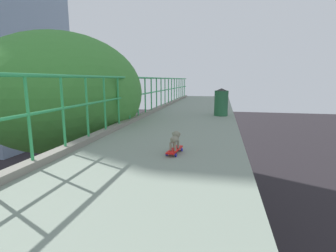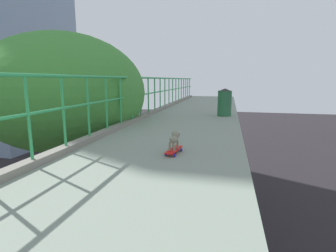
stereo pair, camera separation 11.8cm
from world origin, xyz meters
TOP-DOWN VIEW (x-y plane):
  - car_silver_fifth at (-4.75, 10.94)m, footprint 1.95×4.24m
  - city_bus at (-8.01, 21.99)m, footprint 2.70×11.69m
  - roadside_tree_mid at (-2.62, 6.51)m, footprint 5.09×5.09m
  - toy_skateboard at (1.60, 3.45)m, footprint 0.23×0.54m
  - small_dog at (1.60, 3.47)m, footprint 0.17×0.34m
  - litter_bin at (2.33, 8.33)m, footprint 0.48×0.48m

SIDE VIEW (x-z plane):
  - car_silver_fifth at x=-4.75m, z-range -0.03..1.43m
  - city_bus at x=-8.01m, z-range 0.22..3.44m
  - toy_skateboard at x=1.60m, z-range 6.11..6.19m
  - small_dog at x=1.60m, z-range 6.21..6.50m
  - litter_bin at x=2.33m, z-range 6.10..7.04m
  - roadside_tree_mid at x=-2.62m, z-range 2.49..11.24m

